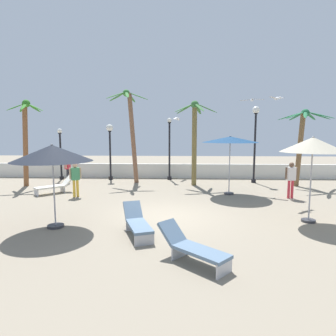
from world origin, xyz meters
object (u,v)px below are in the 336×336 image
at_px(palm_tree_0, 131,126).
at_px(lounge_chair_2, 55,186).
at_px(lamp_post_3, 169,147).
at_px(seagull_2, 252,100).
at_px(lounge_chair_0, 192,247).
at_px(lounge_chair_1, 137,222).
at_px(patio_umbrella_2, 313,145).
at_px(lamp_post_0, 110,142).
at_px(guest_1, 291,177).
at_px(palm_tree_2, 194,133).
at_px(palm_tree_1, 302,136).
at_px(lamp_post_2, 255,132).
at_px(patio_umbrella_1, 230,140).
at_px(seagull_1, 277,98).
at_px(palm_tree_3, 26,134).
at_px(lamp_post_1, 61,152).
at_px(seagull_0, 177,119).
at_px(patio_umbrella_0, 52,154).
at_px(guest_3, 75,177).
at_px(guest_0, 68,166).

xyz_separation_m(palm_tree_0, lounge_chair_2, (-3.35, -3.40, -3.08)).
distance_m(lamp_post_3, seagull_2, 5.97).
distance_m(lounge_chair_0, lounge_chair_1, 2.41).
relative_size(patio_umbrella_2, lounge_chair_2, 1.69).
distance_m(lamp_post_0, seagull_2, 9.07).
bearing_deg(lamp_post_0, guest_1, -27.83).
relative_size(palm_tree_2, seagull_2, 4.25).
xyz_separation_m(palm_tree_1, lamp_post_2, (-2.33, 1.07, 0.19)).
height_order(lamp_post_0, lamp_post_3, lamp_post_3).
xyz_separation_m(patio_umbrella_1, lounge_chair_1, (-3.71, -5.97, -2.31)).
bearing_deg(seagull_1, patio_umbrella_2, -88.42).
bearing_deg(lounge_chair_1, patio_umbrella_2, 14.94).
bearing_deg(guest_1, lounge_chair_2, 176.69).
xyz_separation_m(palm_tree_0, palm_tree_3, (-5.73, -1.47, -0.47)).
distance_m(patio_umbrella_1, lounge_chair_2, 9.07).
bearing_deg(lamp_post_1, lounge_chair_0, -56.10).
relative_size(lounge_chair_1, guest_1, 1.16).
height_order(lamp_post_3, seagull_0, seagull_0).
bearing_deg(lamp_post_0, patio_umbrella_0, -86.95).
height_order(lamp_post_0, guest_3, lamp_post_0).
relative_size(lounge_chair_0, lounge_chair_2, 1.01).
bearing_deg(lamp_post_1, palm_tree_3, -110.65).
relative_size(palm_tree_0, lamp_post_1, 1.69).
xyz_separation_m(guest_1, guest_3, (-10.11, -0.11, -0.05)).
bearing_deg(seagull_1, patio_umbrella_0, -151.56).
xyz_separation_m(patio_umbrella_2, lamp_post_1, (-12.22, 8.68, -0.81)).
xyz_separation_m(patio_umbrella_1, patio_umbrella_2, (1.99, -4.45, -0.07)).
distance_m(palm_tree_2, lounge_chair_2, 8.06).
bearing_deg(seagull_0, palm_tree_2, -73.70).
relative_size(palm_tree_1, palm_tree_3, 0.90).
relative_size(guest_3, seagull_1, 1.91).
bearing_deg(seagull_0, lamp_post_3, -105.22).
xyz_separation_m(palm_tree_0, guest_0, (-3.87, -0.29, -2.44)).
distance_m(patio_umbrella_2, seagull_2, 6.35).
bearing_deg(palm_tree_3, lounge_chair_2, -38.97).
height_order(palm_tree_0, seagull_1, palm_tree_0).
distance_m(lamp_post_0, lamp_post_3, 3.86).
height_order(patio_umbrella_1, palm_tree_0, palm_tree_0).
bearing_deg(patio_umbrella_1, guest_0, 162.33).
height_order(seagull_0, seagull_2, seagull_2).
height_order(lamp_post_0, lamp_post_2, lamp_post_2).
bearing_deg(seagull_0, lounge_chair_0, -87.74).
bearing_deg(palm_tree_3, patio_umbrella_0, -56.82).
xyz_separation_m(palm_tree_2, lamp_post_0, (-5.35, 1.82, -0.56)).
bearing_deg(palm_tree_0, palm_tree_3, -165.62).
relative_size(patio_umbrella_2, seagull_1, 3.47).
relative_size(palm_tree_0, lamp_post_0, 1.57).
xyz_separation_m(patio_umbrella_0, palm_tree_2, (4.84, 7.87, 0.63)).
relative_size(palm_tree_2, guest_3, 2.99).
bearing_deg(patio_umbrella_2, guest_3, 159.42).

